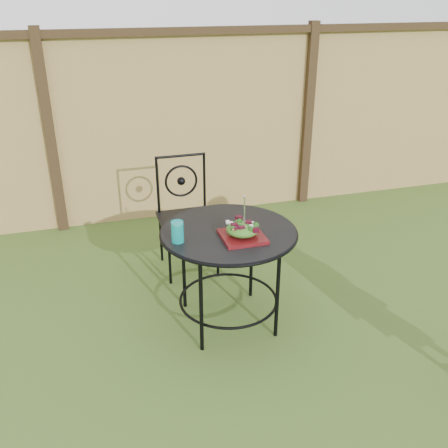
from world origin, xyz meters
The scene contains 8 objects.
ground centered at (0.00, 0.00, 0.00)m, with size 60.00×60.00×0.00m, color #244817.
fence centered at (0.00, 2.19, 0.95)m, with size 8.00×0.12×1.90m.
patio_table centered at (-0.16, 0.21, 0.59)m, with size 0.92×0.92×0.72m.
patio_chair centered at (-0.27, 1.08, 0.50)m, with size 0.46×0.46×0.95m.
salad_plate centered at (-0.11, 0.08, 0.74)m, with size 0.27×0.27×0.02m, color #41090E.
salad centered at (-0.11, 0.08, 0.79)m, with size 0.21×0.21×0.08m, color #235614.
fork centered at (-0.10, 0.08, 0.92)m, with size 0.01×0.01×0.18m, color silver.
drinking_glass centered at (-0.52, 0.15, 0.79)m, with size 0.08×0.08×0.14m, color #0D9998.
Camera 1 is at (-1.04, -2.63, 2.17)m, focal length 40.00 mm.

